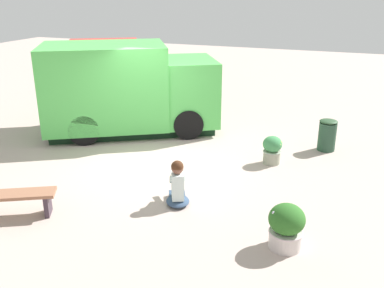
# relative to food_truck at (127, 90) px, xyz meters

# --- Properties ---
(ground_plane) EXTENTS (40.00, 40.00, 0.00)m
(ground_plane) POSITION_rel_food_truck_xyz_m (1.77, 1.60, -1.17)
(ground_plane) COLOR #B7A297
(food_truck) EXTENTS (4.21, 5.08, 2.44)m
(food_truck) POSITION_rel_food_truck_xyz_m (0.00, 0.00, 0.00)
(food_truck) COLOR #54C756
(food_truck) RESTS_ON ground_plane
(person_customer) EXTENTS (0.79, 0.63, 0.89)m
(person_customer) POSITION_rel_food_truck_xyz_m (3.52, 3.00, -0.81)
(person_customer) COLOR #334863
(person_customer) RESTS_ON ground_plane
(planter_flowering_near) EXTENTS (0.57, 0.57, 0.75)m
(planter_flowering_near) POSITION_rel_food_truck_xyz_m (4.25, 5.15, -0.78)
(planter_flowering_near) COLOR beige
(planter_flowering_near) RESTS_ON ground_plane
(planter_flowering_far) EXTENTS (0.44, 0.44, 0.66)m
(planter_flowering_far) POSITION_rel_food_truck_xyz_m (0.92, 4.27, -0.82)
(planter_flowering_far) COLOR gray
(planter_flowering_far) RESTS_ON ground_plane
(plaza_bench) EXTENTS (1.10, 1.56, 0.46)m
(plaza_bench) POSITION_rel_food_truck_xyz_m (5.04, 0.42, -0.83)
(plaza_bench) COLOR #946247
(plaza_bench) RESTS_ON ground_plane
(trash_bin) EXTENTS (0.44, 0.44, 0.80)m
(trash_bin) POSITION_rel_food_truck_xyz_m (-0.42, 5.38, -0.76)
(trash_bin) COLOR #274733
(trash_bin) RESTS_ON ground_plane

